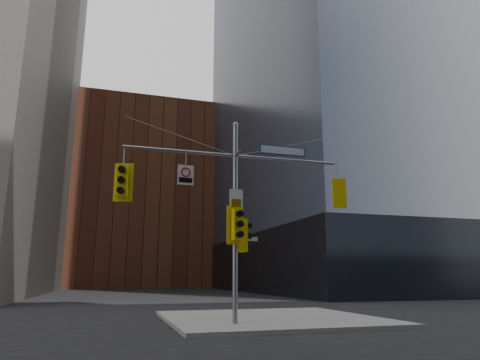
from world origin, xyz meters
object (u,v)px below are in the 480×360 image
regulatory_sign_arm (186,174)px  traffic_light_west_arm (122,181)px  traffic_light_pole_front (237,225)px  traffic_light_pole_side (244,235)px  signal_assembly (235,198)px  street_sign_blade (283,151)px  traffic_light_east_arm (338,194)px

regulatory_sign_arm → traffic_light_west_arm: bearing=174.8°
traffic_light_pole_front → traffic_light_pole_side: bearing=29.0°
signal_assembly → traffic_light_west_arm: (-3.92, 0.01, 0.38)m
signal_assembly → regulatory_sign_arm: size_ratio=11.34×
street_sign_blade → signal_assembly: bearing=179.7°
street_sign_blade → regulatory_sign_arm: size_ratio=2.64×
traffic_light_east_arm → street_sign_blade: bearing=11.8°
traffic_light_east_arm → traffic_light_pole_front: bearing=15.5°
regulatory_sign_arm → traffic_light_east_arm: bearing=-4.1°
signal_assembly → traffic_light_pole_side: bearing=1.3°
street_sign_blade → traffic_light_west_arm: bearing=179.5°
traffic_light_east_arm → traffic_light_pole_front: size_ratio=0.87×
traffic_light_east_arm → regulatory_sign_arm: (-5.95, -0.02, 0.37)m
traffic_light_east_arm → traffic_light_pole_side: (-3.81, 0.01, -1.70)m
traffic_light_west_arm → traffic_light_pole_front: (3.92, -0.28, -1.35)m
regulatory_sign_arm → street_sign_blade: bearing=-4.0°
traffic_light_east_arm → regulatory_sign_arm: bearing=12.0°
traffic_light_pole_side → street_sign_blade: bearing=-90.9°
traffic_light_west_arm → signal_assembly: bearing=12.9°
traffic_light_west_arm → regulatory_sign_arm: (2.11, -0.03, 0.37)m
traffic_light_pole_front → regulatory_sign_arm: size_ratio=1.87×
traffic_light_pole_front → street_sign_blade: (1.86, 0.27, 2.90)m
traffic_light_west_arm → regulatory_sign_arm: 2.14m
traffic_light_west_arm → regulatory_sign_arm: size_ratio=1.87×
signal_assembly → street_sign_blade: bearing=0.1°
signal_assembly → traffic_light_pole_front: signal_assembly is taller
traffic_light_pole_front → regulatory_sign_arm: (-1.81, 0.25, 1.73)m
traffic_light_west_arm → traffic_light_pole_front: traffic_light_west_arm is taller
signal_assembly → traffic_light_east_arm: bearing=0.0°
signal_assembly → traffic_light_east_arm: 4.15m
regulatory_sign_arm → traffic_light_pole_front: bearing=-12.1°
traffic_light_west_arm → traffic_light_pole_side: traffic_light_west_arm is taller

